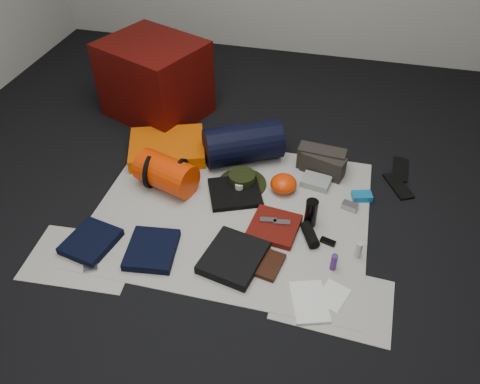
% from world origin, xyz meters
% --- Properties ---
extents(floor, '(4.50, 4.50, 0.02)m').
position_xyz_m(floor, '(0.00, 0.00, -0.01)').
color(floor, black).
rests_on(floor, ground).
extents(newspaper_mat, '(1.60, 1.30, 0.01)m').
position_xyz_m(newspaper_mat, '(0.00, 0.00, 0.00)').
color(newspaper_mat, beige).
rests_on(newspaper_mat, floor).
extents(newspaper_sheet_front_left, '(0.61, 0.44, 0.00)m').
position_xyz_m(newspaper_sheet_front_left, '(-0.70, -0.55, 0.00)').
color(newspaper_sheet_front_left, beige).
rests_on(newspaper_sheet_front_left, floor).
extents(newspaper_sheet_front_right, '(0.60, 0.43, 0.00)m').
position_xyz_m(newspaper_sheet_front_right, '(0.65, -0.50, 0.00)').
color(newspaper_sheet_front_right, beige).
rests_on(newspaper_sheet_front_right, floor).
extents(red_cabinet, '(0.84, 0.78, 0.56)m').
position_xyz_m(red_cabinet, '(-0.83, 0.94, 0.28)').
color(red_cabinet, '#490805').
rests_on(red_cabinet, floor).
extents(sleeping_pad, '(0.61, 0.56, 0.09)m').
position_xyz_m(sleeping_pad, '(-0.58, 0.45, 0.05)').
color(sleeping_pad, '#E25702').
rests_on(sleeping_pad, newspaper_mat).
extents(stuff_sack, '(0.42, 0.32, 0.22)m').
position_xyz_m(stuff_sack, '(-0.45, 0.11, 0.11)').
color(stuff_sack, red).
rests_on(stuff_sack, newspaper_mat).
extents(sack_strap_left, '(0.02, 0.22, 0.22)m').
position_xyz_m(sack_strap_left, '(-0.55, 0.11, 0.11)').
color(sack_strap_left, black).
rests_on(sack_strap_left, newspaper_mat).
extents(sack_strap_right, '(0.03, 0.22, 0.22)m').
position_xyz_m(sack_strap_right, '(-0.35, 0.11, 0.11)').
color(sack_strap_right, black).
rests_on(sack_strap_right, newspaper_mat).
extents(navy_duffel, '(0.57, 0.47, 0.26)m').
position_xyz_m(navy_duffel, '(-0.05, 0.50, 0.14)').
color(navy_duffel, black).
rests_on(navy_duffel, newspaper_mat).
extents(boonie_brim, '(0.37, 0.37, 0.01)m').
position_xyz_m(boonie_brim, '(0.00, 0.25, 0.01)').
color(boonie_brim, black).
rests_on(boonie_brim, newspaper_mat).
extents(boonie_crown, '(0.17, 0.17, 0.07)m').
position_xyz_m(boonie_crown, '(0.00, 0.25, 0.05)').
color(boonie_crown, black).
rests_on(boonie_crown, boonie_brim).
extents(hiking_boot_left, '(0.32, 0.14, 0.15)m').
position_xyz_m(hiking_boot_left, '(0.47, 0.53, 0.08)').
color(hiking_boot_left, '#2B2822').
rests_on(hiking_boot_left, newspaper_mat).
extents(hiking_boot_right, '(0.30, 0.19, 0.14)m').
position_xyz_m(hiking_boot_right, '(0.48, 0.48, 0.08)').
color(hiking_boot_right, '#2B2822').
rests_on(hiking_boot_right, newspaper_mat).
extents(flip_flop_left, '(0.11, 0.26, 0.01)m').
position_xyz_m(flip_flop_left, '(0.99, 0.65, 0.01)').
color(flip_flop_left, black).
rests_on(flip_flop_left, floor).
extents(flip_flop_right, '(0.20, 0.27, 0.01)m').
position_xyz_m(flip_flop_right, '(0.97, 0.47, 0.01)').
color(flip_flop_right, black).
rests_on(flip_flop_right, floor).
extents(trousers_navy_a, '(0.30, 0.32, 0.04)m').
position_xyz_m(trousers_navy_a, '(-0.69, -0.45, 0.03)').
color(trousers_navy_a, black).
rests_on(trousers_navy_a, newspaper_mat).
extents(trousers_navy_b, '(0.29, 0.33, 0.05)m').
position_xyz_m(trousers_navy_b, '(-0.34, -0.43, 0.03)').
color(trousers_navy_b, black).
rests_on(trousers_navy_b, newspaper_mat).
extents(trousers_charcoal, '(0.36, 0.39, 0.05)m').
position_xyz_m(trousers_charcoal, '(0.11, -0.38, 0.03)').
color(trousers_charcoal, black).
rests_on(trousers_charcoal, newspaper_mat).
extents(black_tshirt, '(0.40, 0.39, 0.03)m').
position_xyz_m(black_tshirt, '(-0.02, 0.14, 0.02)').
color(black_tshirt, black).
rests_on(black_tshirt, newspaper_mat).
extents(red_shirt, '(0.30, 0.30, 0.04)m').
position_xyz_m(red_shirt, '(0.27, -0.09, 0.02)').
color(red_shirt, '#581009').
rests_on(red_shirt, newspaper_mat).
extents(orange_stuff_sack, '(0.19, 0.19, 0.11)m').
position_xyz_m(orange_stuff_sack, '(0.27, 0.25, 0.06)').
color(orange_stuff_sack, red).
rests_on(orange_stuff_sack, newspaper_mat).
extents(first_aid_pouch, '(0.20, 0.16, 0.04)m').
position_xyz_m(first_aid_pouch, '(0.46, 0.36, 0.03)').
color(first_aid_pouch, gray).
rests_on(first_aid_pouch, newspaper_mat).
extents(water_bottle, '(0.07, 0.07, 0.18)m').
position_xyz_m(water_bottle, '(0.47, -0.00, 0.10)').
color(water_bottle, black).
rests_on(water_bottle, newspaper_mat).
extents(speaker, '(0.13, 0.18, 0.06)m').
position_xyz_m(speaker, '(0.48, -0.12, 0.04)').
color(speaker, black).
rests_on(speaker, newspaper_mat).
extents(compact_camera, '(0.10, 0.08, 0.04)m').
position_xyz_m(compact_camera, '(0.68, 0.18, 0.02)').
color(compact_camera, '#9D9EA2').
rests_on(compact_camera, newspaper_mat).
extents(cyan_case, '(0.14, 0.10, 0.04)m').
position_xyz_m(cyan_case, '(0.75, 0.29, 0.03)').
color(cyan_case, '#10659B').
rests_on(cyan_case, newspaper_mat).
extents(toiletry_purple, '(0.04, 0.04, 0.10)m').
position_xyz_m(toiletry_purple, '(0.63, -0.30, 0.06)').
color(toiletry_purple, '#48226E').
rests_on(toiletry_purple, newspaper_mat).
extents(toiletry_clear, '(0.04, 0.04, 0.10)m').
position_xyz_m(toiletry_clear, '(0.75, -0.19, 0.06)').
color(toiletry_clear, '#B1B6B1').
rests_on(toiletry_clear, newspaper_mat).
extents(paperback_book, '(0.16, 0.21, 0.03)m').
position_xyz_m(paperback_book, '(0.30, -0.37, 0.02)').
color(paperback_book, black).
rests_on(paperback_book, newspaper_mat).
extents(map_booklet, '(0.24, 0.29, 0.01)m').
position_xyz_m(map_booklet, '(0.54, -0.55, 0.01)').
color(map_booklet, silver).
rests_on(map_booklet, newspaper_mat).
extents(map_printout, '(0.18, 0.20, 0.01)m').
position_xyz_m(map_printout, '(0.65, -0.48, 0.01)').
color(map_printout, silver).
rests_on(map_printout, newspaper_mat).
extents(sunglasses, '(0.09, 0.06, 0.02)m').
position_xyz_m(sunglasses, '(0.58, -0.13, 0.02)').
color(sunglasses, black).
rests_on(sunglasses, newspaper_mat).
extents(key_cluster, '(0.10, 0.10, 0.01)m').
position_xyz_m(key_cluster, '(-0.62, -0.60, 0.01)').
color(key_cluster, '#9D9EA2').
rests_on(key_cluster, newspaper_mat).
extents(tape_roll, '(0.05, 0.05, 0.04)m').
position_xyz_m(tape_roll, '(0.00, 0.17, 0.05)').
color(tape_roll, silver).
rests_on(tape_roll, black_tshirt).
extents(energy_bar_a, '(0.10, 0.05, 0.01)m').
position_xyz_m(energy_bar_a, '(0.23, -0.07, 0.05)').
color(energy_bar_a, '#9D9EA2').
rests_on(energy_bar_a, red_shirt).
extents(energy_bar_b, '(0.10, 0.05, 0.01)m').
position_xyz_m(energy_bar_b, '(0.31, -0.07, 0.05)').
color(energy_bar_b, '#9D9EA2').
rests_on(energy_bar_b, red_shirt).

